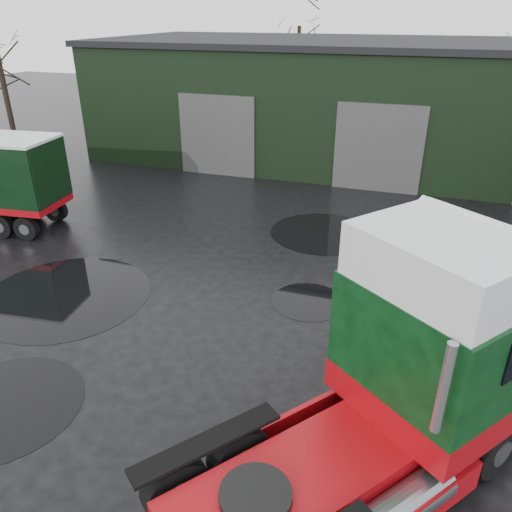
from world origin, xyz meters
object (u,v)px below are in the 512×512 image
(hero_tractor, at_px, (350,390))
(tree_left, at_px, (4,85))
(tree_back_a, at_px, (298,53))
(warehouse, at_px, (393,102))

(hero_tractor, bearing_deg, tree_left, -178.63)
(tree_left, xyz_separation_m, tree_back_a, (11.00, 18.00, 0.50))
(warehouse, distance_m, tree_back_a, 12.90)
(tree_left, bearing_deg, tree_back_a, 58.57)
(hero_tractor, xyz_separation_m, tree_left, (-20.42, 15.00, 1.94))
(warehouse, relative_size, hero_tractor, 4.36)
(hero_tractor, xyz_separation_m, tree_back_a, (-9.42, 33.00, 2.44))
(hero_tractor, distance_m, tree_left, 25.41)
(hero_tractor, height_order, tree_back_a, tree_back_a)
(tree_left, distance_m, tree_back_a, 21.10)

